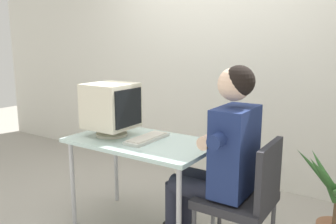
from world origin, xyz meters
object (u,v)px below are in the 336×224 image
office_chair (245,195)px  person_seated (221,154)px  crt_monitor (111,106)px  keyboard (147,138)px  desk (141,148)px

office_chair → person_seated: person_seated is taller
crt_monitor → person_seated: person_seated is taller
crt_monitor → office_chair: (1.14, 0.04, -0.49)m
keyboard → person_seated: size_ratio=0.30×
person_seated → office_chair: bearing=-0.0°
desk → person_seated: person_seated is taller
crt_monitor → person_seated: bearing=2.2°
crt_monitor → office_chair: crt_monitor is taller
person_seated → desk: bearing=-178.7°
keyboard → office_chair: (0.81, -0.00, -0.26)m
crt_monitor → keyboard: 0.40m
crt_monitor → office_chair: bearing=1.9°
desk → person_seated: (0.67, 0.02, 0.07)m
desk → person_seated: size_ratio=0.84×
desk → person_seated: 0.67m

